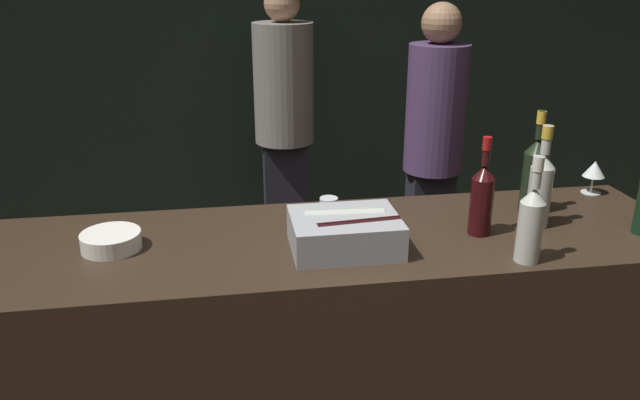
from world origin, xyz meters
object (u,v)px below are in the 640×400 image
at_px(candle_votive, 329,204).
at_px(champagne_bottle, 534,173).
at_px(ice_bin_with_bottles, 346,231).
at_px(red_wine_bottle_tall, 482,197).
at_px(wine_glass, 594,170).
at_px(bowl_white, 111,240).
at_px(white_wine_bottle, 531,220).
at_px(person_blond_tee, 434,139).
at_px(person_in_hoodie, 284,114).
at_px(rose_wine_bottle, 540,186).

xyz_separation_m(candle_votive, champagne_bottle, (0.72, -0.13, 0.12)).
relative_size(ice_bin_with_bottles, red_wine_bottle_tall, 1.01).
bearing_deg(wine_glass, bowl_white, -172.49).
bearing_deg(candle_votive, red_wine_bottle_tall, -32.31).
bearing_deg(white_wine_bottle, bowl_white, 167.31).
relative_size(white_wine_bottle, person_blond_tee, 0.20).
height_order(person_in_hoodie, person_blond_tee, person_in_hoodie).
distance_m(red_wine_bottle_tall, white_wine_bottle, 0.22).
height_order(wine_glass, candle_votive, wine_glass).
relative_size(wine_glass, person_blond_tee, 0.08).
bearing_deg(ice_bin_with_bottles, candle_votive, 89.49).
xyz_separation_m(bowl_white, candle_votive, (0.73, 0.22, -0.01)).
bearing_deg(champagne_bottle, person_in_hoodie, 111.50).
xyz_separation_m(ice_bin_with_bottles, candle_votive, (0.00, 0.33, -0.04)).
height_order(rose_wine_bottle, person_in_hoodie, person_in_hoodie).
xyz_separation_m(wine_glass, champagne_bottle, (-0.33, -0.14, 0.05)).
bearing_deg(wine_glass, candle_votive, -179.31).
distance_m(bowl_white, person_blond_tee, 2.00).
height_order(wine_glass, person_in_hoodie, person_in_hoodie).
height_order(white_wine_bottle, champagne_bottle, champagne_bottle).
bearing_deg(red_wine_bottle_tall, ice_bin_with_bottles, -174.64).
relative_size(bowl_white, champagne_bottle, 0.50).
xyz_separation_m(bowl_white, person_in_hoodie, (0.74, 1.89, -0.06)).
relative_size(bowl_white, rose_wine_bottle, 0.53).
xyz_separation_m(bowl_white, person_blond_tee, (1.50, 1.31, -0.09)).
bearing_deg(white_wine_bottle, champagne_bottle, 62.08).
distance_m(ice_bin_with_bottles, white_wine_bottle, 0.55).
xyz_separation_m(ice_bin_with_bottles, white_wine_bottle, (0.52, -0.17, 0.07)).
relative_size(ice_bin_with_bottles, wine_glass, 2.59).
bearing_deg(bowl_white, white_wine_bottle, -12.69).
xyz_separation_m(champagne_bottle, person_in_hoodie, (-0.71, 1.79, -0.17)).
height_order(ice_bin_with_bottles, person_in_hoodie, person_in_hoodie).
bearing_deg(champagne_bottle, candle_votive, 169.81).
bearing_deg(candle_votive, person_in_hoodie, 89.67).
bearing_deg(person_in_hoodie, red_wine_bottle_tall, 150.19).
relative_size(bowl_white, wine_glass, 1.43).
xyz_separation_m(wine_glass, candle_votive, (-1.04, -0.01, -0.07)).
bearing_deg(bowl_white, wine_glass, 7.51).
height_order(ice_bin_with_bottles, white_wine_bottle, white_wine_bottle).
bearing_deg(ice_bin_with_bottles, rose_wine_bottle, 6.36).
xyz_separation_m(white_wine_bottle, person_blond_tee, (0.25, 1.59, -0.19)).
bearing_deg(candle_votive, champagne_bottle, -10.19).
bearing_deg(person_in_hoodie, person_blond_tee, -169.61).
height_order(rose_wine_bottle, person_blond_tee, person_blond_tee).
bearing_deg(rose_wine_bottle, ice_bin_with_bottles, -173.64).
xyz_separation_m(wine_glass, person_in_hoodie, (-1.03, 1.65, -0.12)).
bearing_deg(person_blond_tee, wine_glass, -74.05).
height_order(ice_bin_with_bottles, candle_votive, ice_bin_with_bottles).
relative_size(wine_glass, rose_wine_bottle, 0.37).
distance_m(bowl_white, wine_glass, 1.79).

